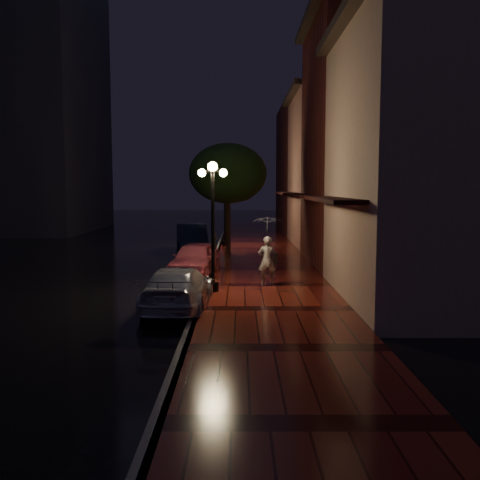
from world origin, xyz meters
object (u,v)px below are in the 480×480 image
(street_tree, at_px, (228,175))
(silver_car, at_px, (178,288))
(navy_car, at_px, (192,238))
(pink_car, at_px, (195,259))
(streetlamp_near, at_px, (213,218))
(parking_meter, at_px, (215,247))
(woman_with_umbrella, at_px, (267,240))
(streetlamp_far, at_px, (225,204))

(street_tree, relative_size, silver_car, 1.32)
(navy_car, bearing_deg, pink_car, -90.67)
(street_tree, xyz_separation_m, pink_car, (-1.21, -6.89, -3.55))
(pink_car, relative_size, navy_car, 0.85)
(street_tree, height_order, navy_car, street_tree)
(streetlamp_near, height_order, silver_car, streetlamp_near)
(streetlamp_near, bearing_deg, parking_meter, 92.02)
(streetlamp_near, relative_size, silver_car, 0.98)
(silver_car, xyz_separation_m, woman_with_umbrella, (2.82, 3.11, 1.14))
(pink_car, relative_size, woman_with_umbrella, 1.66)
(navy_car, bearing_deg, woman_with_umbrella, -78.23)
(navy_car, height_order, woman_with_umbrella, woman_with_umbrella)
(pink_car, xyz_separation_m, silver_car, (0.00, -6.05, -0.06))
(parking_meter, bearing_deg, silver_car, -110.95)
(street_tree, distance_m, parking_meter, 6.24)
(streetlamp_near, xyz_separation_m, parking_meter, (-0.20, 5.67, -1.58))
(streetlamp_far, relative_size, pink_car, 1.06)
(streetlamp_far, bearing_deg, streetlamp_near, -90.00)
(woman_with_umbrella, height_order, parking_meter, woman_with_umbrella)
(pink_car, xyz_separation_m, navy_car, (-0.86, 7.98, 0.09))
(pink_car, distance_m, woman_with_umbrella, 4.21)
(streetlamp_far, height_order, street_tree, street_tree)
(navy_car, bearing_deg, streetlamp_far, 39.64)
(pink_car, relative_size, silver_car, 0.93)
(streetlamp_far, distance_m, silver_car, 16.10)
(woman_with_umbrella, bearing_deg, street_tree, -86.11)
(streetlamp_far, distance_m, navy_car, 3.20)
(streetlamp_near, xyz_separation_m, pink_car, (-0.95, 4.11, -1.91))
(street_tree, bearing_deg, parking_meter, -94.93)
(streetlamp_far, relative_size, parking_meter, 3.02)
(woman_with_umbrella, relative_size, parking_meter, 1.72)
(streetlamp_far, xyz_separation_m, silver_car, (-0.95, -15.95, -1.96))
(woman_with_umbrella, bearing_deg, streetlamp_far, -87.13)
(streetlamp_near, height_order, parking_meter, streetlamp_near)
(navy_car, xyz_separation_m, woman_with_umbrella, (3.68, -10.92, 0.99))
(street_tree, height_order, parking_meter, street_tree)
(pink_car, height_order, navy_car, navy_car)
(street_tree, xyz_separation_m, parking_meter, (-0.46, -5.32, -3.23))
(streetlamp_far, distance_m, street_tree, 3.44)
(woman_with_umbrella, bearing_deg, silver_car, 42.48)
(silver_car, bearing_deg, streetlamp_near, -113.15)
(streetlamp_far, bearing_deg, woman_with_umbrella, -81.73)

